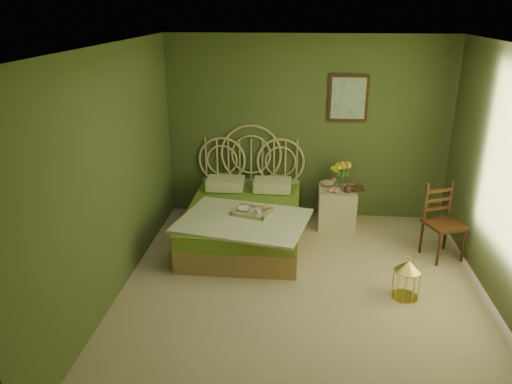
# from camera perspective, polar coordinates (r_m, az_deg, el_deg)

# --- Properties ---
(floor) EXTENTS (4.50, 4.50, 0.00)m
(floor) POSITION_cam_1_polar(r_m,az_deg,el_deg) (5.57, 5.39, -11.52)
(floor) COLOR #CBB292
(floor) RESTS_ON ground
(ceiling) EXTENTS (4.50, 4.50, 0.00)m
(ceiling) POSITION_cam_1_polar(r_m,az_deg,el_deg) (4.73, 6.47, 16.22)
(ceiling) COLOR silver
(ceiling) RESTS_ON wall_back
(wall_back) EXTENTS (4.00, 0.00, 4.00)m
(wall_back) POSITION_cam_1_polar(r_m,az_deg,el_deg) (7.16, 5.82, 7.18)
(wall_back) COLOR #515D30
(wall_back) RESTS_ON floor
(wall_left) EXTENTS (0.00, 4.50, 4.50)m
(wall_left) POSITION_cam_1_polar(r_m,az_deg,el_deg) (5.36, -16.04, 1.82)
(wall_left) COLOR #515D30
(wall_left) RESTS_ON floor
(wall_art) EXTENTS (0.54, 0.04, 0.64)m
(wall_art) POSITION_cam_1_polar(r_m,az_deg,el_deg) (7.07, 10.51, 10.50)
(wall_art) COLOR #3B1F10
(wall_art) RESTS_ON wall_back
(bed) EXTENTS (1.71, 2.17, 1.34)m
(bed) POSITION_cam_1_polar(r_m,az_deg,el_deg) (6.61, -1.36, -3.09)
(bed) COLOR tan
(bed) RESTS_ON floor
(nightstand) EXTENTS (0.51, 0.51, 0.99)m
(nightstand) POSITION_cam_1_polar(r_m,az_deg,el_deg) (7.07, 9.26, -1.22)
(nightstand) COLOR beige
(nightstand) RESTS_ON floor
(chair) EXTENTS (0.53, 0.53, 0.93)m
(chair) POSITION_cam_1_polar(r_m,az_deg,el_deg) (6.55, 20.65, -2.64)
(chair) COLOR #3B1F10
(chair) RESTS_ON floor
(birdcage) EXTENTS (0.29, 0.29, 0.43)m
(birdcage) POSITION_cam_1_polar(r_m,az_deg,el_deg) (5.62, 16.83, -9.54)
(birdcage) COLOR gold
(birdcage) RESTS_ON floor
(book_lower) EXTENTS (0.18, 0.24, 0.02)m
(book_lower) POSITION_cam_1_polar(r_m,az_deg,el_deg) (7.01, 10.78, 0.41)
(book_lower) COLOR #381E0F
(book_lower) RESTS_ON nightstand
(book_upper) EXTENTS (0.22, 0.25, 0.02)m
(book_upper) POSITION_cam_1_polar(r_m,az_deg,el_deg) (7.01, 10.79, 0.55)
(book_upper) COLOR #472819
(book_upper) RESTS_ON nightstand
(cereal_bowl) EXTENTS (0.18, 0.18, 0.04)m
(cereal_bowl) POSITION_cam_1_polar(r_m,az_deg,el_deg) (6.29, -1.35, -1.96)
(cereal_bowl) COLOR white
(cereal_bowl) RESTS_ON bed
(coffee_cup) EXTENTS (0.10, 0.10, 0.08)m
(coffee_cup) POSITION_cam_1_polar(r_m,az_deg,el_deg) (6.16, 0.20, -2.26)
(coffee_cup) COLOR white
(coffee_cup) RESTS_ON bed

